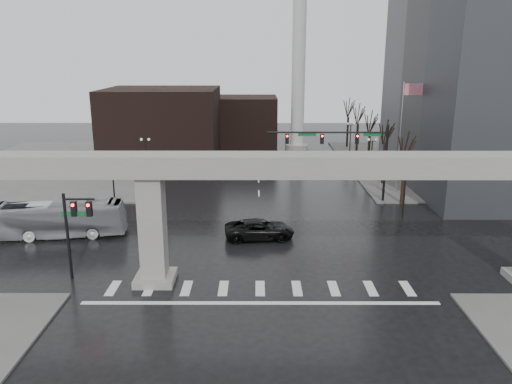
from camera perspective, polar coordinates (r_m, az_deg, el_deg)
ground at (r=33.96m, az=0.46°, el=-10.20°), size 160.00×160.00×0.00m
sidewalk_ne at (r=73.06m, az=21.16°, el=2.87°), size 28.00×36.00×0.15m
sidewalk_nw at (r=72.91m, az=-20.63°, el=2.89°), size 28.00×36.00×0.15m
elevated_guideway at (r=31.63m, az=2.78°, el=1.12°), size 48.00×2.60×8.70m
building_far_left at (r=74.54m, az=-10.65°, el=7.73°), size 16.00×14.00×10.00m
building_far_mid at (r=83.32m, az=-1.13°, el=8.09°), size 10.00×10.00×8.00m
smokestack at (r=76.87m, az=4.90°, el=14.40°), size 3.60×3.60×30.00m
signal_mast_arm at (r=51.04m, az=10.54°, el=5.19°), size 12.12×0.43×8.00m
signal_left_pole at (r=35.01m, az=-20.04°, el=-3.19°), size 2.30×0.30×6.00m
flagpole_assembly at (r=55.31m, az=16.53°, el=7.38°), size 2.06×0.12×12.00m
lamp_right_0 at (r=48.00m, az=16.71°, el=1.27°), size 1.22×0.32×5.11m
lamp_right_1 at (r=61.23m, az=13.09°, el=4.50°), size 1.22×0.32×5.11m
lamp_right_2 at (r=74.74m, az=10.75°, el=6.56°), size 1.22×0.32×5.11m
lamp_left_0 at (r=47.88m, az=-16.01°, el=1.29°), size 1.22×0.32×5.11m
lamp_left_1 at (r=61.14m, az=-12.48°, el=4.52°), size 1.22×0.32×5.11m
lamp_left_2 at (r=74.67m, az=-10.21°, el=6.57°), size 1.22×0.32×5.11m
tree_right_0 at (r=52.19m, az=16.52°, el=1.62°), size 1.09×1.58×7.50m
tree_right_1 at (r=59.70m, az=14.43°, el=3.52°), size 1.09×1.61×7.67m
tree_right_2 at (r=67.33m, az=12.81°, el=5.00°), size 1.10×1.63×7.85m
tree_right_3 at (r=75.03m, az=11.51°, el=6.17°), size 1.11×1.66×8.02m
tree_right_4 at (r=82.79m, az=10.45°, el=7.12°), size 1.12×1.69×8.19m
pickup_truck at (r=41.16m, az=0.40°, el=-4.29°), size 5.94×3.19×1.58m
city_bus at (r=44.55m, az=-21.66°, el=-2.89°), size 11.13×3.96×3.03m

